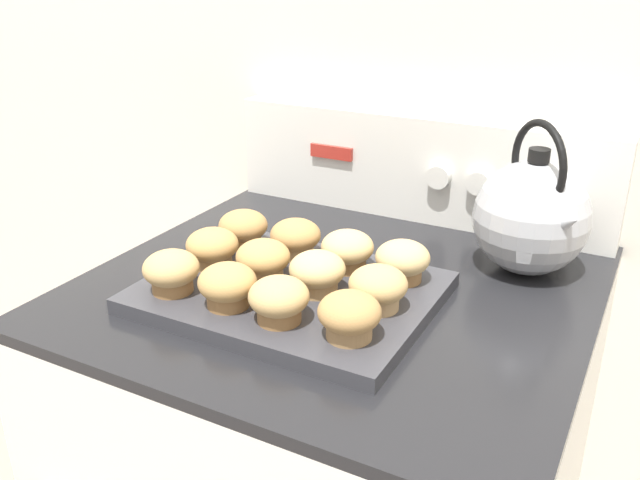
{
  "coord_description": "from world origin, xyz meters",
  "views": [
    {
      "loc": [
        0.4,
        -0.46,
        1.39
      ],
      "look_at": [
        -0.01,
        0.33,
        1.01
      ],
      "focal_mm": 38.0,
      "sensor_mm": 36.0,
      "label": 1
    }
  ],
  "objects_px": {
    "muffin_r1_c1": "(263,260)",
    "muffin_r2_c0": "(243,228)",
    "muffin_pan": "(290,292)",
    "muffin_r0_c2": "(282,300)",
    "muffin_r1_c0": "(212,248)",
    "tea_kettle": "(532,216)",
    "muffin_r0_c1": "(227,285)",
    "muffin_r0_c3": "(349,315)",
    "muffin_r2_c2": "(347,250)",
    "muffin_r2_c1": "(296,238)",
    "muffin_r1_c2": "(317,272)",
    "muffin_r0_c0": "(171,271)",
    "muffin_r2_c3": "(403,261)",
    "muffin_r1_c3": "(378,288)"
  },
  "relations": [
    {
      "from": "muffin_r0_c2",
      "to": "muffin_r1_c1",
      "type": "distance_m",
      "value": 0.13
    },
    {
      "from": "muffin_r2_c3",
      "to": "muffin_r2_c0",
      "type": "bearing_deg",
      "value": -179.27
    },
    {
      "from": "muffin_r0_c3",
      "to": "muffin_r2_c0",
      "type": "distance_m",
      "value": 0.33
    },
    {
      "from": "muffin_r0_c0",
      "to": "muffin_r1_c0",
      "type": "height_order",
      "value": "same"
    },
    {
      "from": "muffin_r0_c1",
      "to": "muffin_r0_c3",
      "type": "distance_m",
      "value": 0.18
    },
    {
      "from": "muffin_r0_c2",
      "to": "muffin_r1_c2",
      "type": "relative_size",
      "value": 1.0
    },
    {
      "from": "muffin_r0_c2",
      "to": "muffin_r2_c2",
      "type": "relative_size",
      "value": 1.0
    },
    {
      "from": "muffin_r0_c0",
      "to": "muffin_r1_c2",
      "type": "xyz_separation_m",
      "value": [
        0.18,
        0.09,
        0.0
      ]
    },
    {
      "from": "muffin_r1_c2",
      "to": "tea_kettle",
      "type": "relative_size",
      "value": 0.33
    },
    {
      "from": "muffin_r2_c1",
      "to": "muffin_r0_c1",
      "type": "bearing_deg",
      "value": -89.54
    },
    {
      "from": "muffin_r1_c3",
      "to": "muffin_r1_c0",
      "type": "bearing_deg",
      "value": 179.1
    },
    {
      "from": "muffin_r0_c1",
      "to": "muffin_r0_c2",
      "type": "distance_m",
      "value": 0.09
    },
    {
      "from": "muffin_r1_c2",
      "to": "muffin_r2_c3",
      "type": "relative_size",
      "value": 1.0
    },
    {
      "from": "muffin_r2_c0",
      "to": "muffin_r1_c2",
      "type": "bearing_deg",
      "value": -25.68
    },
    {
      "from": "muffin_r1_c1",
      "to": "muffin_r2_c2",
      "type": "xyz_separation_m",
      "value": [
        0.09,
        0.09,
        0.0
      ]
    },
    {
      "from": "muffin_pan",
      "to": "muffin_r0_c2",
      "type": "xyz_separation_m",
      "value": [
        0.04,
        -0.09,
        0.04
      ]
    },
    {
      "from": "muffin_r1_c3",
      "to": "tea_kettle",
      "type": "bearing_deg",
      "value": 61.59
    },
    {
      "from": "muffin_r0_c3",
      "to": "muffin_r1_c0",
      "type": "bearing_deg",
      "value": 161.77
    },
    {
      "from": "muffin_r1_c0",
      "to": "muffin_r2_c1",
      "type": "bearing_deg",
      "value": 45.22
    },
    {
      "from": "muffin_r2_c0",
      "to": "tea_kettle",
      "type": "relative_size",
      "value": 0.33
    },
    {
      "from": "muffin_r1_c2",
      "to": "muffin_r2_c3",
      "type": "distance_m",
      "value": 0.13
    },
    {
      "from": "muffin_r1_c1",
      "to": "muffin_r2_c0",
      "type": "height_order",
      "value": "same"
    },
    {
      "from": "muffin_pan",
      "to": "muffin_r0_c3",
      "type": "distance_m",
      "value": 0.17
    },
    {
      "from": "muffin_r1_c2",
      "to": "muffin_r2_c2",
      "type": "distance_m",
      "value": 0.09
    },
    {
      "from": "muffin_r1_c1",
      "to": "muffin_r0_c1",
      "type": "bearing_deg",
      "value": -88.96
    },
    {
      "from": "muffin_r0_c2",
      "to": "muffin_r0_c0",
      "type": "bearing_deg",
      "value": 179.64
    },
    {
      "from": "muffin_r0_c1",
      "to": "muffin_r1_c0",
      "type": "height_order",
      "value": "same"
    },
    {
      "from": "muffin_r1_c1",
      "to": "muffin_r2_c3",
      "type": "bearing_deg",
      "value": 27.16
    },
    {
      "from": "muffin_r0_c3",
      "to": "muffin_r2_c3",
      "type": "relative_size",
      "value": 1.0
    },
    {
      "from": "muffin_r0_c0",
      "to": "muffin_r0_c3",
      "type": "distance_m",
      "value": 0.27
    },
    {
      "from": "tea_kettle",
      "to": "muffin_r0_c1",
      "type": "bearing_deg",
      "value": -132.68
    },
    {
      "from": "muffin_r1_c3",
      "to": "tea_kettle",
      "type": "height_order",
      "value": "tea_kettle"
    },
    {
      "from": "muffin_r1_c0",
      "to": "muffin_r2_c0",
      "type": "bearing_deg",
      "value": 92.0
    },
    {
      "from": "muffin_r1_c0",
      "to": "muffin_r1_c1",
      "type": "xyz_separation_m",
      "value": [
        0.09,
        -0.0,
        0.0
      ]
    },
    {
      "from": "muffin_r1_c1",
      "to": "muffin_r2_c1",
      "type": "bearing_deg",
      "value": 89.9
    },
    {
      "from": "muffin_pan",
      "to": "muffin_r2_c3",
      "type": "distance_m",
      "value": 0.17
    },
    {
      "from": "muffin_r0_c3",
      "to": "tea_kettle",
      "type": "relative_size",
      "value": 0.33
    },
    {
      "from": "muffin_r1_c2",
      "to": "muffin_r2_c1",
      "type": "distance_m",
      "value": 0.13
    },
    {
      "from": "muffin_pan",
      "to": "muffin_r0_c0",
      "type": "bearing_deg",
      "value": -146.04
    },
    {
      "from": "muffin_r0_c3",
      "to": "muffin_r2_c2",
      "type": "distance_m",
      "value": 0.2
    },
    {
      "from": "muffin_r0_c2",
      "to": "muffin_r2_c2",
      "type": "height_order",
      "value": "same"
    },
    {
      "from": "muffin_r0_c0",
      "to": "muffin_r2_c1",
      "type": "relative_size",
      "value": 1.0
    },
    {
      "from": "muffin_r2_c3",
      "to": "muffin_r1_c3",
      "type": "bearing_deg",
      "value": -88.26
    },
    {
      "from": "muffin_r1_c3",
      "to": "tea_kettle",
      "type": "xyz_separation_m",
      "value": [
        0.14,
        0.26,
        0.04
      ]
    },
    {
      "from": "muffin_pan",
      "to": "muffin_r1_c2",
      "type": "xyz_separation_m",
      "value": [
        0.04,
        0.0,
        0.04
      ]
    },
    {
      "from": "muffin_r1_c0",
      "to": "tea_kettle",
      "type": "height_order",
      "value": "tea_kettle"
    },
    {
      "from": "muffin_r2_c2",
      "to": "muffin_r2_c3",
      "type": "height_order",
      "value": "same"
    },
    {
      "from": "muffin_pan",
      "to": "muffin_r1_c3",
      "type": "xyz_separation_m",
      "value": [
        0.14,
        -0.0,
        0.04
      ]
    },
    {
      "from": "muffin_pan",
      "to": "muffin_r1_c1",
      "type": "distance_m",
      "value": 0.06
    },
    {
      "from": "tea_kettle",
      "to": "muffin_pan",
      "type": "bearing_deg",
      "value": -137.2
    }
  ]
}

